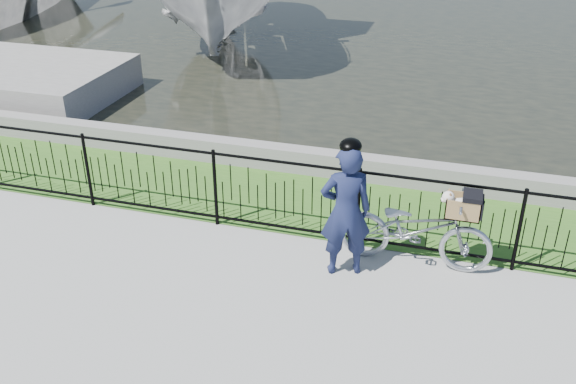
% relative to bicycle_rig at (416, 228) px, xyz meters
% --- Properties ---
extents(ground, '(120.00, 120.00, 0.00)m').
position_rel_bicycle_rig_xyz_m(ground, '(-1.78, -1.40, -0.52)').
color(ground, gray).
rests_on(ground, ground).
extents(grass_strip, '(60.00, 2.00, 0.01)m').
position_rel_bicycle_rig_xyz_m(grass_strip, '(-1.78, 1.20, -0.51)').
color(grass_strip, '#36631F').
rests_on(grass_strip, ground).
extents(quay_wall, '(60.00, 0.30, 0.40)m').
position_rel_bicycle_rig_xyz_m(quay_wall, '(-1.78, 2.20, -0.32)').
color(quay_wall, gray).
rests_on(quay_wall, ground).
extents(fence, '(14.00, 0.06, 1.15)m').
position_rel_bicycle_rig_xyz_m(fence, '(-1.78, 0.20, 0.06)').
color(fence, black).
rests_on(fence, ground).
extents(bicycle_rig, '(1.92, 0.67, 1.12)m').
position_rel_bicycle_rig_xyz_m(bicycle_rig, '(0.00, 0.00, 0.00)').
color(bicycle_rig, '#A7ACB3').
rests_on(bicycle_rig, ground).
extents(cyclist, '(0.73, 0.60, 1.79)m').
position_rel_bicycle_rig_xyz_m(cyclist, '(-0.83, -0.42, 0.37)').
color(cyclist, '#171D3F').
rests_on(cyclist, ground).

